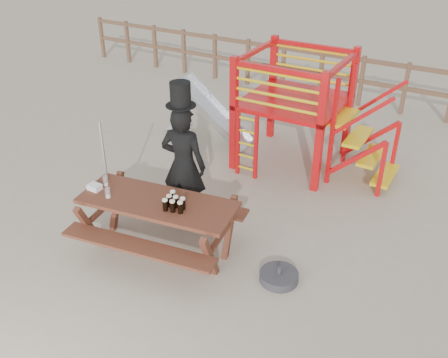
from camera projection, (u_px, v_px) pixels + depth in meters
ground at (174, 261)px, 6.96m from camera, size 60.00×60.00×0.00m
back_fence at (341, 72)px, 11.83m from camera, size 15.09×0.09×1.20m
playground_fort at (290, 107)px, 9.05m from camera, size 4.71×1.84×2.10m
picnic_table at (159, 219)px, 6.92m from camera, size 2.35×1.79×0.84m
man_with_hat at (184, 163)px, 7.36m from camera, size 0.76×0.57×2.24m
metal_pole at (107, 177)px, 7.26m from camera, size 0.04×0.04×1.74m
parasol_base at (279, 277)px, 6.60m from camera, size 0.52×0.52×0.22m
paper_bag at (95, 187)px, 7.00m from camera, size 0.18×0.14×0.08m
stout_pints at (174, 203)px, 6.56m from camera, size 0.31×0.29×0.17m
empty_glasses at (107, 187)px, 6.95m from camera, size 0.31×0.30×0.15m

